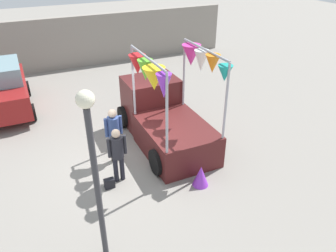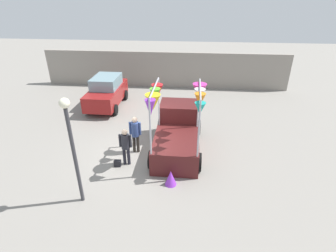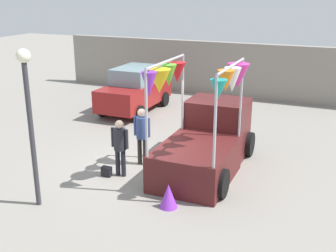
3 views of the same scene
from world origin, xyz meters
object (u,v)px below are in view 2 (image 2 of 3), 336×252
parked_car (107,92)px  person_vendor (135,131)px  handbag (118,163)px  street_lamp (71,138)px  folded_kite_bundle_violet (171,178)px  person_customer (125,144)px  vendor_truck (178,129)px

parked_car → person_vendor: (2.88, -5.10, 0.10)m
handbag → street_lamp: 3.20m
person_vendor → folded_kite_bundle_violet: (1.75, -2.11, -0.75)m
person_customer → person_vendor: size_ratio=0.94×
person_vendor → street_lamp: (-1.23, -3.23, 1.44)m
parked_car → handbag: bearing=-69.6°
person_customer → person_vendor: bearing=78.3°
vendor_truck → parked_car: bearing=136.1°
vendor_truck → parked_car: 6.53m
parked_car → folded_kite_bundle_violet: 8.59m
person_vendor → street_lamp: street_lamp is taller
handbag → street_lamp: bearing=-108.3°
vendor_truck → parked_car: vendor_truck is taller
street_lamp → folded_kite_bundle_violet: street_lamp is taller
vendor_truck → folded_kite_bundle_violet: bearing=-91.6°
street_lamp → vendor_truck: bearing=51.2°
folded_kite_bundle_violet → person_customer: bearing=149.6°
handbag → folded_kite_bundle_violet: (2.30, -0.94, 0.16)m
street_lamp → folded_kite_bundle_violet: (2.98, 1.12, -2.19)m
parked_car → street_lamp: 8.63m
person_vendor → street_lamp: 3.74m
vendor_truck → street_lamp: street_lamp is taller
parked_car → vendor_truck: bearing=-43.9°
person_customer → handbag: (-0.35, -0.20, -0.84)m
parked_car → folded_kite_bundle_violet: size_ratio=6.67×
person_vendor → folded_kite_bundle_violet: size_ratio=2.88×
street_lamp → folded_kite_bundle_violet: bearing=20.6°
person_vendor → handbag: 1.58m
vendor_truck → person_vendor: (-1.82, -0.58, 0.10)m
parked_car → person_vendor: 5.86m
street_lamp → person_customer: bearing=65.5°
parked_car → person_vendor: parked_car is taller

